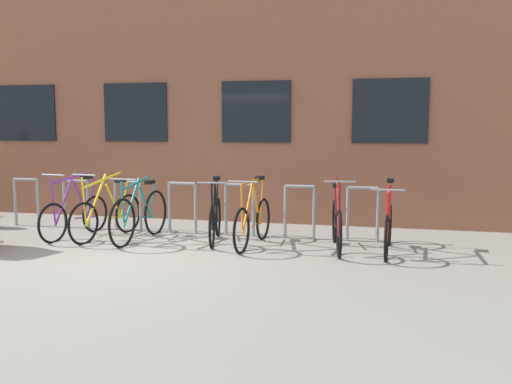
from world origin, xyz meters
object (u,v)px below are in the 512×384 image
Objects in this scene: bicycle_black at (215,218)px; bicycle_maroon at (337,223)px; bicycle_teal at (140,215)px; bicycle_orange at (253,221)px; bicycle_yellow at (107,215)px; bicycle_purple at (75,214)px; bicycle_red at (388,227)px.

bicycle_maroon is (1.92, -0.13, 0.02)m from bicycle_black.
bicycle_orange is at bearing 0.80° from bicycle_teal.
bicycle_yellow reaches higher than bicycle_maroon.
bicycle_purple reaches higher than bicycle_teal.
bicycle_maroon is (3.11, 0.07, -0.02)m from bicycle_teal.
bicycle_purple reaches higher than bicycle_orange.
bicycle_maroon is (-0.74, 0.04, 0.01)m from bicycle_red.
bicycle_maroon is at bearing 1.20° from bicycle_teal.
bicycle_yellow is (-1.80, -0.14, 0.01)m from bicycle_black.
bicycle_red is at bearing -0.03° from bicycle_orange.
bicycle_purple is at bearing -179.34° from bicycle_maroon.
bicycle_red is at bearing -0.43° from bicycle_yellow.
bicycle_orange is 1.26m from bicycle_maroon.
bicycle_teal is 1.21m from bicycle_black.
bicycle_purple reaches higher than bicycle_black.
bicycle_maroon is at bearing -3.94° from bicycle_black.
bicycle_teal is at bearing -178.80° from bicycle_maroon.
bicycle_black is at bearing 176.28° from bicycle_red.
bicycle_maroon reaches higher than bicycle_black.
bicycle_black is (-0.66, 0.17, -0.02)m from bicycle_orange.
bicycle_red is 2.67m from bicycle_black.
bicycle_red is 1.10× the size of bicycle_black.
bicycle_purple is 0.94× the size of bicycle_maroon.
bicycle_orange is 2.45m from bicycle_yellow.
bicycle_maroon is at bearing 0.66° from bicycle_purple.
bicycle_black is (-2.66, 0.17, -0.01)m from bicycle_red.
bicycle_purple reaches higher than bicycle_maroon.
bicycle_purple is 0.94× the size of bicycle_red.
bicycle_purple is at bearing -175.67° from bicycle_yellow.
bicycle_red is at bearing -3.72° from bicycle_black.
bicycle_teal is at bearing -170.58° from bicycle_black.
bicycle_maroon is at bearing 1.80° from bicycle_orange.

